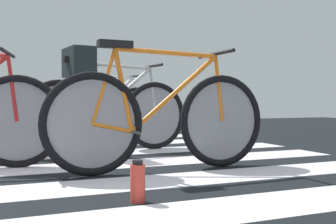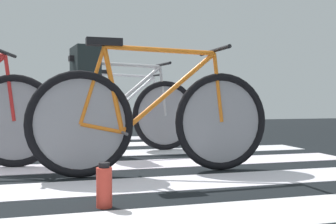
# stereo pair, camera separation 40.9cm
# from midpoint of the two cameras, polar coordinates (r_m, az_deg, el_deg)

# --- Properties ---
(ground) EXTENTS (18.00, 14.00, 0.02)m
(ground) POSITION_cam_midpoint_polar(r_m,az_deg,el_deg) (2.94, -20.77, -8.85)
(ground) COLOR black
(crosswalk_markings) EXTENTS (5.34, 5.77, 0.00)m
(crosswalk_markings) POSITION_cam_midpoint_polar(r_m,az_deg,el_deg) (2.85, -19.91, -8.90)
(crosswalk_markings) COLOR silver
(crosswalk_markings) RESTS_ON ground
(bicycle_1_of_4) EXTENTS (1.74, 0.52, 0.93)m
(bicycle_1_of_4) POSITION_cam_midpoint_polar(r_m,az_deg,el_deg) (2.91, -4.72, -1.00)
(bicycle_1_of_4) COLOR black
(bicycle_1_of_4) RESTS_ON ground
(bicycle_3_of_4) EXTENTS (1.73, 0.52, 0.93)m
(bicycle_3_of_4) POSITION_cam_midpoint_polar(r_m,az_deg,el_deg) (4.08, -10.90, -0.28)
(bicycle_3_of_4) COLOR black
(bicycle_3_of_4) RESTS_ON ground
(cyclist_3_of_4) EXTENTS (0.36, 0.44, 1.02)m
(cyclist_3_of_4) POSITION_cam_midpoint_polar(r_m,az_deg,el_deg) (3.99, -15.15, 3.63)
(cyclist_3_of_4) COLOR brown
(cyclist_3_of_4) RESTS_ON ground
(bicycle_4_of_4) EXTENTS (1.71, 0.56, 0.93)m
(bicycle_4_of_4) POSITION_cam_midpoint_polar(r_m,az_deg,el_deg) (5.85, -10.74, 0.28)
(bicycle_4_of_4) COLOR black
(bicycle_4_of_4) RESTS_ON ground
(water_bottle) EXTENTS (0.08, 0.08, 0.22)m
(water_bottle) POSITION_cam_midpoint_polar(r_m,az_deg,el_deg) (2.06, -9.77, -10.06)
(water_bottle) COLOR red
(water_bottle) RESTS_ON ground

